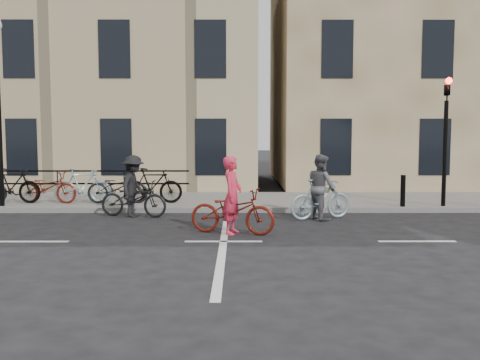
{
  "coord_description": "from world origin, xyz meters",
  "views": [
    {
      "loc": [
        0.31,
        -10.87,
        2.23
      ],
      "look_at": [
        0.35,
        2.06,
        1.1
      ],
      "focal_mm": 40.0,
      "sensor_mm": 36.0,
      "label": 1
    }
  ],
  "objects_px": {
    "traffic_light": "(446,125)",
    "cyclist_grey": "(321,193)",
    "cyclist_dark": "(133,193)",
    "cyclist_pink": "(232,207)"
  },
  "relations": [
    {
      "from": "traffic_light",
      "to": "cyclist_grey",
      "type": "height_order",
      "value": "traffic_light"
    },
    {
      "from": "traffic_light",
      "to": "cyclist_grey",
      "type": "xyz_separation_m",
      "value": [
        -3.75,
        -1.46,
        -1.77
      ]
    },
    {
      "from": "cyclist_grey",
      "to": "cyclist_dark",
      "type": "xyz_separation_m",
      "value": [
        -4.95,
        0.45,
        -0.04
      ]
    },
    {
      "from": "cyclist_grey",
      "to": "cyclist_pink",
      "type": "bearing_deg",
      "value": 109.6
    },
    {
      "from": "cyclist_pink",
      "to": "cyclist_dark",
      "type": "xyz_separation_m",
      "value": [
        -2.67,
        2.45,
        0.05
      ]
    },
    {
      "from": "cyclist_dark",
      "to": "cyclist_grey",
      "type": "bearing_deg",
      "value": -82.34
    },
    {
      "from": "cyclist_pink",
      "to": "cyclist_dark",
      "type": "bearing_deg",
      "value": 64.69
    },
    {
      "from": "cyclist_pink",
      "to": "traffic_light",
      "type": "bearing_deg",
      "value": -42.98
    },
    {
      "from": "traffic_light",
      "to": "cyclist_dark",
      "type": "xyz_separation_m",
      "value": [
        -8.7,
        -1.02,
        -1.8
      ]
    },
    {
      "from": "traffic_light",
      "to": "cyclist_dark",
      "type": "relative_size",
      "value": 2.0
    }
  ]
}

